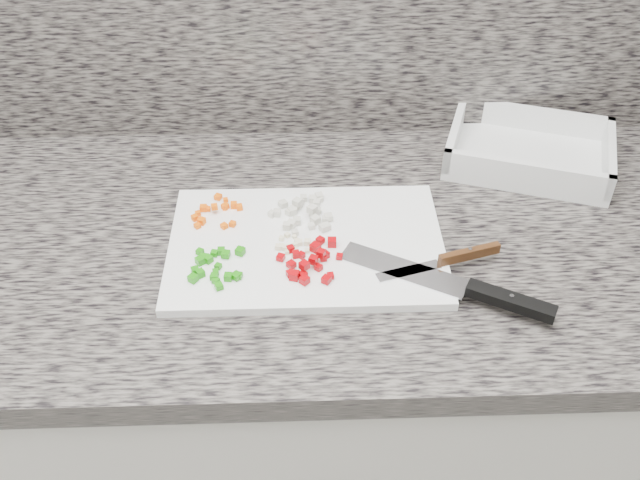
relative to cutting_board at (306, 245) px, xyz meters
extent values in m
cube|color=silver|center=(-0.05, 0.04, -0.48)|extent=(3.92, 0.62, 0.86)
cube|color=#615C55|center=(-0.05, 0.04, -0.03)|extent=(3.96, 0.64, 0.04)
cube|color=white|center=(0.00, 0.00, 0.00)|extent=(0.41, 0.27, 0.01)
cube|color=#FF6005|center=(-0.16, 0.08, 0.01)|extent=(0.01, 0.01, 0.01)
cube|color=#FF6005|center=(-0.13, 0.10, 0.01)|extent=(0.01, 0.01, 0.01)
cube|color=#FF6005|center=(-0.15, 0.08, 0.01)|extent=(0.01, 0.01, 0.01)
cube|color=#FF6005|center=(-0.17, 0.07, 0.01)|extent=(0.01, 0.01, 0.01)
cube|color=#FF6005|center=(-0.17, 0.04, 0.01)|extent=(0.01, 0.01, 0.01)
cube|color=#FF6005|center=(-0.16, 0.08, 0.01)|extent=(0.01, 0.01, 0.01)
cube|color=#FF6005|center=(-0.13, 0.09, 0.01)|extent=(0.01, 0.01, 0.01)
cube|color=#FF6005|center=(-0.11, 0.09, 0.01)|extent=(0.01, 0.01, 0.01)
cube|color=#FF6005|center=(-0.14, 0.07, 0.02)|extent=(0.01, 0.01, 0.01)
cube|color=#FF6005|center=(-0.13, 0.08, 0.01)|extent=(0.01, 0.01, 0.01)
cube|color=#FF6005|center=(-0.11, 0.04, 0.01)|extent=(0.01, 0.01, 0.01)
cube|color=#FF6005|center=(-0.10, 0.08, 0.01)|extent=(0.01, 0.01, 0.01)
cube|color=#FF6005|center=(-0.16, 0.05, 0.01)|extent=(0.01, 0.01, 0.01)
cube|color=#FF6005|center=(-0.14, 0.11, 0.01)|extent=(0.01, 0.01, 0.01)
cube|color=#FF6005|center=(-0.17, 0.06, 0.01)|extent=(0.01, 0.01, 0.01)
cube|color=#FF6005|center=(-0.12, 0.04, 0.01)|extent=(0.01, 0.01, 0.01)
cube|color=beige|center=(0.03, 0.03, 0.01)|extent=(0.02, 0.02, 0.01)
cube|color=beige|center=(-0.02, 0.04, 0.01)|extent=(0.02, 0.02, 0.01)
cube|color=beige|center=(-0.05, 0.06, 0.01)|extent=(0.01, 0.01, 0.01)
cube|color=beige|center=(-0.03, 0.03, 0.01)|extent=(0.01, 0.01, 0.01)
cube|color=beige|center=(0.01, 0.10, 0.01)|extent=(0.01, 0.01, 0.01)
cube|color=beige|center=(0.00, 0.10, 0.01)|extent=(0.01, 0.01, 0.01)
cube|color=beige|center=(0.02, 0.07, 0.01)|extent=(0.01, 0.01, 0.01)
cube|color=beige|center=(0.04, 0.05, 0.01)|extent=(0.01, 0.01, 0.01)
cube|color=beige|center=(-0.01, 0.08, 0.02)|extent=(0.02, 0.02, 0.01)
cube|color=beige|center=(0.01, 0.06, 0.02)|extent=(0.02, 0.02, 0.01)
cube|color=beige|center=(-0.03, 0.07, 0.01)|extent=(0.01, 0.01, 0.01)
cube|color=beige|center=(-0.01, 0.08, 0.01)|extent=(0.02, 0.02, 0.01)
cube|color=beige|center=(-0.02, 0.07, 0.01)|extent=(0.01, 0.01, 0.01)
cube|color=beige|center=(0.01, 0.04, 0.01)|extent=(0.02, 0.02, 0.01)
cube|color=beige|center=(-0.02, 0.07, 0.01)|extent=(0.02, 0.02, 0.01)
cube|color=beige|center=(-0.04, 0.06, 0.01)|extent=(0.01, 0.01, 0.01)
cube|color=beige|center=(0.03, 0.03, 0.01)|extent=(0.02, 0.02, 0.01)
cube|color=beige|center=(-0.02, 0.02, 0.01)|extent=(0.01, 0.01, 0.01)
cube|color=beige|center=(-0.01, 0.09, 0.01)|extent=(0.02, 0.02, 0.01)
cube|color=beige|center=(0.02, 0.10, 0.01)|extent=(0.01, 0.01, 0.01)
cube|color=beige|center=(0.01, 0.03, 0.01)|extent=(0.01, 0.01, 0.01)
cube|color=beige|center=(-0.04, 0.09, 0.01)|extent=(0.02, 0.02, 0.01)
cube|color=beige|center=(0.03, 0.05, 0.01)|extent=(0.01, 0.01, 0.01)
cube|color=beige|center=(0.02, 0.09, 0.01)|extent=(0.01, 0.01, 0.01)
cube|color=beige|center=(0.01, 0.06, 0.01)|extent=(0.02, 0.02, 0.01)
cube|color=beige|center=(0.02, 0.10, 0.01)|extent=(0.01, 0.01, 0.01)
cube|color=beige|center=(-0.01, 0.04, 0.01)|extent=(0.01, 0.01, 0.01)
cube|color=#1C850C|center=(-0.16, -0.08, 0.01)|extent=(0.02, 0.02, 0.01)
cube|color=#1C850C|center=(-0.10, -0.02, 0.01)|extent=(0.01, 0.01, 0.01)
cube|color=#1C850C|center=(-0.10, -0.02, 0.01)|extent=(0.02, 0.02, 0.01)
cube|color=#1C850C|center=(-0.13, -0.03, 0.01)|extent=(0.01, 0.01, 0.01)
cube|color=#1C850C|center=(-0.11, -0.08, 0.01)|extent=(0.01, 0.01, 0.01)
cube|color=#1C850C|center=(-0.12, -0.02, 0.01)|extent=(0.01, 0.01, 0.01)
cube|color=#1C850C|center=(-0.15, -0.07, 0.01)|extent=(0.01, 0.01, 0.01)
cube|color=#1C850C|center=(-0.16, -0.02, 0.01)|extent=(0.01, 0.01, 0.01)
cube|color=#1C850C|center=(-0.10, -0.02, 0.01)|extent=(0.01, 0.01, 0.01)
cube|color=#1C850C|center=(-0.13, -0.07, 0.01)|extent=(0.01, 0.01, 0.01)
cube|color=#1C850C|center=(-0.10, -0.08, 0.01)|extent=(0.02, 0.02, 0.01)
cube|color=#1C850C|center=(-0.13, -0.08, 0.01)|extent=(0.01, 0.01, 0.01)
cube|color=#1C850C|center=(-0.10, -0.08, 0.01)|extent=(0.01, 0.01, 0.01)
cube|color=#1C850C|center=(-0.12, -0.10, 0.01)|extent=(0.01, 0.01, 0.01)
cube|color=#1C850C|center=(-0.12, -0.03, 0.01)|extent=(0.01, 0.01, 0.01)
cube|color=#1C850C|center=(-0.12, -0.03, 0.01)|extent=(0.01, 0.01, 0.01)
cube|color=#1C850C|center=(-0.16, -0.06, 0.01)|extent=(0.01, 0.01, 0.01)
cube|color=#1C850C|center=(-0.15, -0.04, 0.01)|extent=(0.02, 0.02, 0.01)
cube|color=#1C850C|center=(-0.14, -0.04, 0.01)|extent=(0.02, 0.02, 0.01)
cube|color=#1C850C|center=(-0.13, -0.05, 0.01)|extent=(0.01, 0.01, 0.01)
cube|color=#1C850C|center=(-0.13, -0.08, 0.01)|extent=(0.01, 0.01, 0.01)
cube|color=#1C850C|center=(-0.15, -0.04, 0.01)|extent=(0.01, 0.01, 0.01)
cube|color=#A40208|center=(-0.04, -0.04, 0.01)|extent=(0.01, 0.01, 0.01)
cube|color=#A40208|center=(0.02, -0.06, 0.01)|extent=(0.01, 0.01, 0.01)
cube|color=#A40208|center=(0.00, -0.07, 0.02)|extent=(0.02, 0.02, 0.01)
cube|color=#A40208|center=(-0.02, -0.07, 0.01)|extent=(0.01, 0.01, 0.01)
cube|color=#A40208|center=(0.01, -0.02, 0.01)|extent=(0.02, 0.02, 0.01)
cube|color=#A40208|center=(0.03, -0.08, 0.01)|extent=(0.01, 0.01, 0.01)
cube|color=#A40208|center=(0.04, -0.01, 0.01)|extent=(0.01, 0.01, 0.01)
cube|color=#A40208|center=(0.01, -0.06, 0.02)|extent=(0.01, 0.01, 0.01)
cube|color=#A40208|center=(0.03, -0.04, 0.01)|extent=(0.01, 0.01, 0.01)
cube|color=#A40208|center=(-0.01, -0.03, 0.01)|extent=(0.01, 0.01, 0.01)
cube|color=#A40208|center=(-0.02, -0.02, 0.01)|extent=(0.01, 0.01, 0.01)
cube|color=#A40208|center=(0.00, -0.09, 0.01)|extent=(0.02, 0.02, 0.01)
cube|color=#A40208|center=(-0.02, -0.03, 0.01)|extent=(0.01, 0.01, 0.01)
cube|color=#A40208|center=(-0.02, -0.08, 0.01)|extent=(0.02, 0.02, 0.01)
cube|color=#A40208|center=(0.02, -0.04, 0.02)|extent=(0.02, 0.02, 0.01)
cube|color=#A40208|center=(0.02, 0.00, 0.01)|extent=(0.01, 0.01, 0.01)
cube|color=#A40208|center=(-0.02, -0.06, 0.01)|extent=(0.02, 0.02, 0.01)
cube|color=#A40208|center=(-0.02, -0.07, 0.01)|extent=(0.01, 0.01, 0.01)
cube|color=#A40208|center=(0.03, -0.09, 0.01)|extent=(0.02, 0.02, 0.01)
cube|color=#A40208|center=(0.02, -0.04, 0.01)|extent=(0.01, 0.01, 0.01)
cube|color=#A40208|center=(0.05, -0.04, 0.01)|extent=(0.01, 0.01, 0.01)
cube|color=#A40208|center=(-0.01, -0.08, 0.01)|extent=(0.01, 0.01, 0.01)
cube|color=beige|center=(-0.04, 0.01, 0.01)|extent=(0.01, 0.01, 0.01)
cube|color=beige|center=(-0.03, -0.03, 0.01)|extent=(0.01, 0.01, 0.01)
cube|color=beige|center=(-0.02, -0.01, 0.01)|extent=(0.01, 0.01, 0.01)
cube|color=beige|center=(-0.02, -0.01, 0.01)|extent=(0.01, 0.01, 0.01)
cube|color=beige|center=(-0.03, -0.01, 0.01)|extent=(0.01, 0.01, 0.00)
cube|color=beige|center=(-0.03, 0.01, 0.01)|extent=(0.01, 0.01, 0.01)
cube|color=beige|center=(-0.04, -0.02, 0.01)|extent=(0.01, 0.01, 0.01)
cube|color=beige|center=(0.00, -0.01, 0.01)|extent=(0.01, 0.01, 0.01)
cube|color=beige|center=(-0.02, 0.01, 0.01)|extent=(0.01, 0.01, 0.00)
cube|color=beige|center=(0.00, -0.02, 0.01)|extent=(0.01, 0.01, 0.00)
cube|color=beige|center=(-0.03, -0.02, 0.01)|extent=(0.01, 0.01, 0.01)
cube|color=beige|center=(-0.01, -0.01, 0.01)|extent=(0.01, 0.01, 0.01)
cube|color=beige|center=(-0.01, 0.00, 0.01)|extent=(0.01, 0.01, 0.01)
cube|color=beige|center=(-0.02, -0.03, 0.01)|extent=(0.01, 0.01, 0.01)
cube|color=beige|center=(-0.04, -0.01, 0.01)|extent=(0.01, 0.01, 0.01)
cube|color=beige|center=(-0.02, -0.02, 0.01)|extent=(0.01, 0.01, 0.01)
cube|color=silver|center=(0.14, -0.07, 0.01)|extent=(0.18, 0.13, 0.00)
cube|color=black|center=(0.27, -0.14, 0.01)|extent=(0.12, 0.08, 0.02)
cylinder|color=silver|center=(0.27, -0.14, 0.02)|extent=(0.01, 0.01, 0.00)
cube|color=silver|center=(0.14, -0.07, 0.01)|extent=(0.10, 0.05, 0.00)
cube|color=#4E2B13|center=(0.24, -0.04, 0.01)|extent=(0.09, 0.04, 0.02)
cylinder|color=silver|center=(0.24, -0.04, 0.02)|extent=(0.01, 0.01, 0.00)
cube|color=silver|center=(0.39, 0.22, 0.00)|extent=(0.32, 0.27, 0.01)
cube|color=silver|center=(0.42, 0.31, 0.03)|extent=(0.26, 0.10, 0.04)
cube|color=silver|center=(0.36, 0.13, 0.03)|extent=(0.26, 0.10, 0.04)
cube|color=silver|center=(0.51, 0.18, 0.03)|extent=(0.08, 0.19, 0.04)
cube|color=silver|center=(0.27, 0.26, 0.03)|extent=(0.08, 0.19, 0.04)
camera|label=1|loc=(-0.01, -0.81, 0.70)|focal=40.00mm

